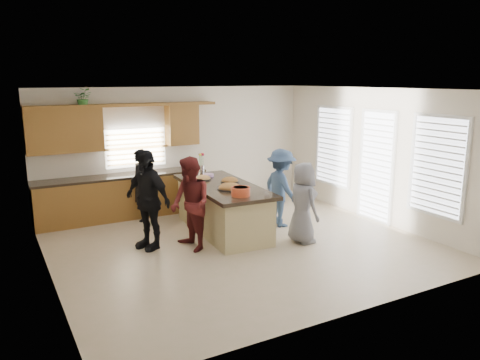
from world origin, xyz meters
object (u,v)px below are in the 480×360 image
woman_left_front (147,200)px  woman_right_back (281,188)px  woman_right_front (303,203)px  salad_bowl (241,191)px  island (223,209)px  woman_left_mid (190,204)px  woman_left_back (140,185)px

woman_left_front → woman_right_back: size_ratio=1.12×
woman_left_front → woman_right_front: size_ratio=1.19×
woman_left_front → woman_right_front: woman_left_front is taller
salad_bowl → woman_right_back: bearing=27.9°
island → woman_right_front: 1.65m
woman_right_front → woman_left_mid: bearing=73.4°
salad_bowl → woman_left_front: woman_left_front is taller
woman_left_mid → woman_left_front: 0.77m
woman_left_mid → woman_right_back: (2.16, 0.38, -0.03)m
salad_bowl → island: bearing=82.6°
island → salad_bowl: salad_bowl is taller
island → woman_left_mid: bearing=-143.0°
woman_left_back → woman_left_mid: woman_left_mid is taller
salad_bowl → woman_right_front: bearing=-15.8°
island → woman_left_mid: (-0.95, -0.64, 0.38)m
salad_bowl → woman_left_front: size_ratio=0.19×
salad_bowl → woman_right_back: 1.53m
salad_bowl → woman_left_back: bearing=113.4°
woman_right_back → woman_right_front: bearing=168.0°
woman_left_mid → woman_right_back: size_ratio=1.04×
woman_left_front → woman_left_back: bearing=142.7°
woman_left_back → woman_right_front: (2.20, -2.79, -0.02)m
woman_left_back → woman_right_back: size_ratio=0.96×
woman_right_front → island: bearing=39.7°
salad_bowl → woman_right_front: size_ratio=0.22×
island → salad_bowl: (-0.12, -0.96, 0.59)m
island → woman_left_front: 1.65m
woman_right_back → salad_bowl: bearing=117.3°
woman_right_back → woman_right_front: woman_right_back is taller
woman_right_front → woman_right_back: bearing=-9.7°
island → woman_left_back: woman_left_back is taller
woman_right_back → woman_left_back: bearing=53.1°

